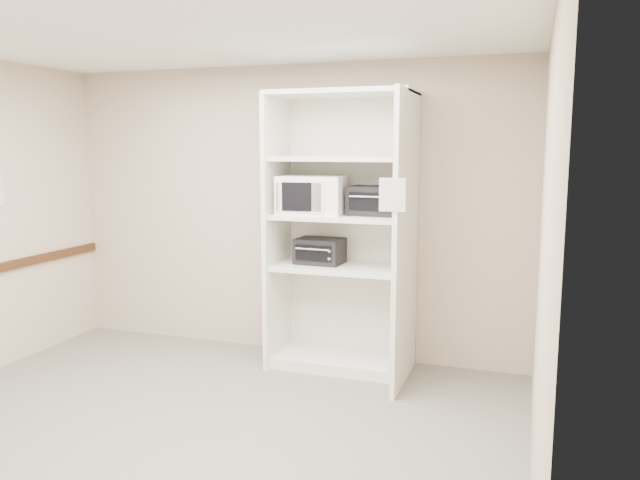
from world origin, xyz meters
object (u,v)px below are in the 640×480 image
(shelving_unit, at_px, (346,242))
(microwave, at_px, (312,195))
(toaster_oven_upper, at_px, (375,201))
(toaster_oven_lower, at_px, (320,251))

(shelving_unit, xyz_separation_m, microwave, (-0.30, -0.05, 0.41))
(toaster_oven_upper, height_order, toaster_oven_lower, toaster_oven_upper)
(toaster_oven_upper, distance_m, toaster_oven_lower, 0.68)
(shelving_unit, xyz_separation_m, toaster_oven_lower, (-0.26, 0.04, -0.10))
(toaster_oven_upper, xyz_separation_m, toaster_oven_lower, (-0.50, -0.01, -0.46))
(toaster_oven_upper, bearing_deg, shelving_unit, -164.24)
(microwave, relative_size, toaster_oven_lower, 1.37)
(shelving_unit, bearing_deg, toaster_oven_upper, 12.40)
(microwave, bearing_deg, toaster_oven_upper, 7.09)
(microwave, height_order, toaster_oven_upper, microwave)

